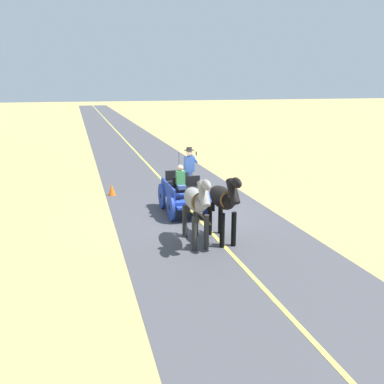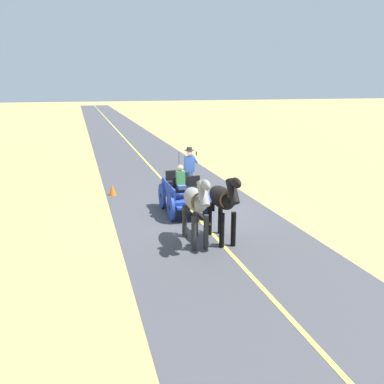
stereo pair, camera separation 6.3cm
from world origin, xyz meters
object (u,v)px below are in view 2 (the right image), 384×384
object	(u,v)px
horse_off_side	(196,202)
traffic_cone	(112,190)
horse_drawn_carriage	(184,192)
horse_near_side	(223,200)

from	to	relation	value
horse_off_side	traffic_cone	bearing A→B (deg)	-72.91
horse_off_side	traffic_cone	world-z (taller)	horse_off_side
horse_drawn_carriage	horse_near_side	size ratio (longest dim) A/B	2.03
traffic_cone	horse_off_side	bearing A→B (deg)	107.09
horse_drawn_carriage	traffic_cone	size ratio (longest dim) A/B	9.00
horse_near_side	traffic_cone	world-z (taller)	horse_near_side
horse_drawn_carriage	traffic_cone	world-z (taller)	horse_drawn_carriage
horse_near_side	traffic_cone	distance (m)	6.93
horse_off_side	traffic_cone	distance (m)	6.64
horse_near_side	traffic_cone	size ratio (longest dim) A/B	4.42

